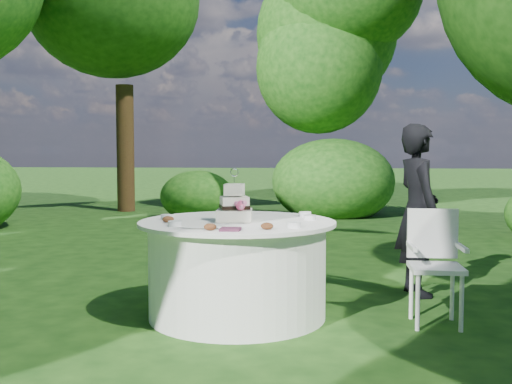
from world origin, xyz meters
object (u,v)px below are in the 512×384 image
chair (434,257)px  cake (235,207)px  table (237,268)px  napkins (230,229)px  guest (418,210)px

chair → cake: bearing=-179.1°
table → chair: chair is taller
cake → napkins: bearing=-85.0°
table → chair: (1.53, -0.01, 0.13)m
guest → cake: 1.83m
guest → cake: (-1.56, -0.94, 0.10)m
napkins → chair: size_ratio=0.16×
napkins → table: size_ratio=0.09×
table → cake: 0.50m
table → cake: bearing=-112.8°
table → chair: size_ratio=1.79×
guest → chair: bearing=163.8°
cake → chair: bearing=0.9°
napkins → table: (-0.03, 0.57, -0.39)m
napkins → chair: chair is taller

